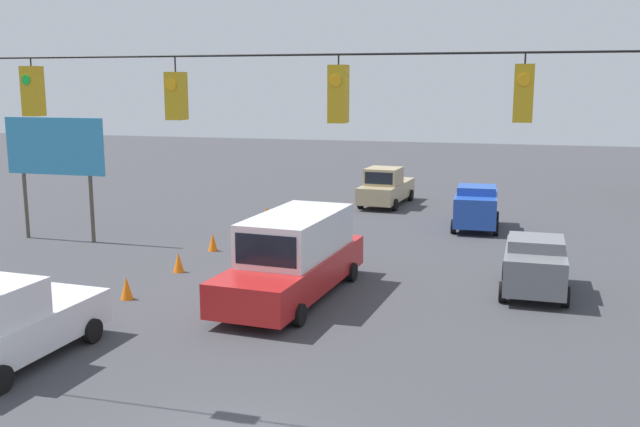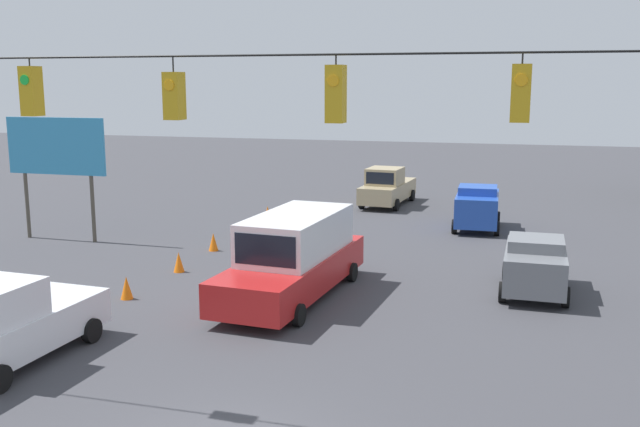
{
  "view_description": "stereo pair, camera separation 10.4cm",
  "coord_description": "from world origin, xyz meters",
  "px_view_note": "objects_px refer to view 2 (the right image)",
  "views": [
    {
      "loc": [
        -4.75,
        10.88,
        6.68
      ],
      "look_at": [
        1.48,
        -11.53,
        2.39
      ],
      "focal_mm": 40.0,
      "sensor_mm": 36.0,
      "label": 1
    },
    {
      "loc": [
        -4.85,
        10.86,
        6.68
      ],
      "look_at": [
        1.48,
        -11.53,
        2.39
      ],
      "focal_mm": 40.0,
      "sensor_mm": 36.0,
      "label": 2
    }
  ],
  "objects_px": {
    "overhead_signal_span": "(254,172)",
    "traffic_cone_farthest": "(268,213)",
    "sedan_grey_oncoming_far": "(535,264)",
    "pickup_truck_white_parked_shoulder": "(8,324)",
    "sedan_blue_oncoming_deep": "(477,207)",
    "traffic_cone_fourth": "(213,242)",
    "traffic_cone_third": "(179,262)",
    "roadside_billboard": "(56,152)",
    "traffic_cone_nearest": "(62,322)",
    "traffic_cone_fifth": "(245,227)",
    "traffic_cone_second": "(127,288)",
    "box_truck_red_withflow_mid": "(294,256)",
    "pickup_truck_tan_withflow_deep": "(387,188)"
  },
  "relations": [
    {
      "from": "pickup_truck_white_parked_shoulder",
      "to": "pickup_truck_tan_withflow_deep",
      "type": "xyz_separation_m",
      "value": [
        -4.67,
        -24.67,
        -0.0
      ]
    },
    {
      "from": "traffic_cone_nearest",
      "to": "traffic_cone_fifth",
      "type": "xyz_separation_m",
      "value": [
        0.02,
        -13.19,
        0.0
      ]
    },
    {
      "from": "traffic_cone_nearest",
      "to": "overhead_signal_span",
      "type": "bearing_deg",
      "value": 155.31
    },
    {
      "from": "traffic_cone_second",
      "to": "traffic_cone_farthest",
      "type": "distance_m",
      "value": 13.29
    },
    {
      "from": "sedan_grey_oncoming_far",
      "to": "pickup_truck_white_parked_shoulder",
      "type": "bearing_deg",
      "value": 37.6
    },
    {
      "from": "traffic_cone_second",
      "to": "traffic_cone_nearest",
      "type": "bearing_deg",
      "value": 91.26
    },
    {
      "from": "overhead_signal_span",
      "to": "traffic_cone_fourth",
      "type": "xyz_separation_m",
      "value": [
        6.89,
        -13.19,
        -4.65
      ]
    },
    {
      "from": "pickup_truck_white_parked_shoulder",
      "to": "traffic_cone_fourth",
      "type": "bearing_deg",
      "value": -89.69
    },
    {
      "from": "traffic_cone_fifth",
      "to": "traffic_cone_farthest",
      "type": "distance_m",
      "value": 3.46
    },
    {
      "from": "sedan_blue_oncoming_deep",
      "to": "pickup_truck_white_parked_shoulder",
      "type": "bearing_deg",
      "value": 63.0
    },
    {
      "from": "sedan_blue_oncoming_deep",
      "to": "traffic_cone_third",
      "type": "xyz_separation_m",
      "value": [
        9.76,
        10.64,
        -0.68
      ]
    },
    {
      "from": "pickup_truck_tan_withflow_deep",
      "to": "roadside_billboard",
      "type": "xyz_separation_m",
      "value": [
        11.89,
        12.5,
        2.8
      ]
    },
    {
      "from": "pickup_truck_tan_withflow_deep",
      "to": "traffic_cone_farthest",
      "type": "height_order",
      "value": "pickup_truck_tan_withflow_deep"
    },
    {
      "from": "traffic_cone_third",
      "to": "traffic_cone_fourth",
      "type": "xyz_separation_m",
      "value": [
        0.16,
        -3.34,
        0.0
      ]
    },
    {
      "from": "traffic_cone_nearest",
      "to": "traffic_cone_third",
      "type": "bearing_deg",
      "value": -90.12
    },
    {
      "from": "sedan_blue_oncoming_deep",
      "to": "traffic_cone_second",
      "type": "height_order",
      "value": "sedan_blue_oncoming_deep"
    },
    {
      "from": "box_truck_red_withflow_mid",
      "to": "roadside_billboard",
      "type": "xyz_separation_m",
      "value": [
        12.19,
        -5.11,
        2.47
      ]
    },
    {
      "from": "traffic_cone_third",
      "to": "pickup_truck_white_parked_shoulder",
      "type": "bearing_deg",
      "value": 89.37
    },
    {
      "from": "sedan_blue_oncoming_deep",
      "to": "box_truck_red_withflow_mid",
      "type": "bearing_deg",
      "value": 68.29
    },
    {
      "from": "pickup_truck_white_parked_shoulder",
      "to": "sedan_blue_oncoming_deep",
      "type": "relative_size",
      "value": 1.3
    },
    {
      "from": "traffic_cone_fourth",
      "to": "traffic_cone_farthest",
      "type": "xyz_separation_m",
      "value": [
        0.07,
        -6.56,
        0.0
      ]
    },
    {
      "from": "pickup_truck_white_parked_shoulder",
      "to": "box_truck_red_withflow_mid",
      "type": "xyz_separation_m",
      "value": [
        -4.97,
        -7.06,
        0.33
      ]
    },
    {
      "from": "sedan_grey_oncoming_far",
      "to": "traffic_cone_fourth",
      "type": "relative_size",
      "value": 5.47
    },
    {
      "from": "sedan_blue_oncoming_deep",
      "to": "pickup_truck_tan_withflow_deep",
      "type": "xyz_separation_m",
      "value": [
        5.19,
        -5.33,
        -0.07
      ]
    },
    {
      "from": "pickup_truck_white_parked_shoulder",
      "to": "traffic_cone_third",
      "type": "distance_m",
      "value": 8.73
    },
    {
      "from": "traffic_cone_third",
      "to": "sedan_grey_oncoming_far",
      "type": "bearing_deg",
      "value": -176.48
    },
    {
      "from": "overhead_signal_span",
      "to": "traffic_cone_farthest",
      "type": "height_order",
      "value": "overhead_signal_span"
    },
    {
      "from": "overhead_signal_span",
      "to": "pickup_truck_white_parked_shoulder",
      "type": "distance_m",
      "value": 8.01
    },
    {
      "from": "box_truck_red_withflow_mid",
      "to": "traffic_cone_fifth",
      "type": "distance_m",
      "value": 9.51
    },
    {
      "from": "pickup_truck_tan_withflow_deep",
      "to": "traffic_cone_fifth",
      "type": "distance_m",
      "value": 10.59
    },
    {
      "from": "sedan_grey_oncoming_far",
      "to": "box_truck_red_withflow_mid",
      "type": "relative_size",
      "value": 0.52
    },
    {
      "from": "overhead_signal_span",
      "to": "pickup_truck_white_parked_shoulder",
      "type": "relative_size",
      "value": 4.12
    },
    {
      "from": "pickup_truck_tan_withflow_deep",
      "to": "traffic_cone_third",
      "type": "distance_m",
      "value": 16.62
    },
    {
      "from": "traffic_cone_fourth",
      "to": "sedan_blue_oncoming_deep",
      "type": "bearing_deg",
      "value": -143.69
    },
    {
      "from": "sedan_blue_oncoming_deep",
      "to": "traffic_cone_fourth",
      "type": "bearing_deg",
      "value": 36.31
    },
    {
      "from": "pickup_truck_tan_withflow_deep",
      "to": "traffic_cone_farthest",
      "type": "xyz_separation_m",
      "value": [
        4.8,
        6.06,
        -0.61
      ]
    },
    {
      "from": "sedan_blue_oncoming_deep",
      "to": "traffic_cone_farthest",
      "type": "distance_m",
      "value": 10.04
    },
    {
      "from": "sedan_blue_oncoming_deep",
      "to": "traffic_cone_farthest",
      "type": "bearing_deg",
      "value": 4.18
    },
    {
      "from": "overhead_signal_span",
      "to": "sedan_blue_oncoming_deep",
      "type": "xyz_separation_m",
      "value": [
        -3.04,
        -20.48,
        -3.97
      ]
    },
    {
      "from": "pickup_truck_tan_withflow_deep",
      "to": "traffic_cone_fourth",
      "type": "xyz_separation_m",
      "value": [
        4.74,
        12.62,
        -0.61
      ]
    },
    {
      "from": "traffic_cone_fourth",
      "to": "traffic_cone_fifth",
      "type": "bearing_deg",
      "value": -92.41
    },
    {
      "from": "traffic_cone_fourth",
      "to": "sedan_grey_oncoming_far",
      "type": "bearing_deg",
      "value": 168.13
    },
    {
      "from": "traffic_cone_fourth",
      "to": "traffic_cone_nearest",
      "type": "bearing_deg",
      "value": 90.83
    },
    {
      "from": "pickup_truck_white_parked_shoulder",
      "to": "traffic_cone_fifth",
      "type": "distance_m",
      "value": 15.17
    },
    {
      "from": "traffic_cone_fifth",
      "to": "roadside_billboard",
      "type": "height_order",
      "value": "roadside_billboard"
    },
    {
      "from": "traffic_cone_third",
      "to": "traffic_cone_fifth",
      "type": "xyz_separation_m",
      "value": [
        0.03,
        -6.45,
        0.0
      ]
    },
    {
      "from": "sedan_grey_oncoming_far",
      "to": "traffic_cone_fifth",
      "type": "distance_m",
      "value": 13.49
    },
    {
      "from": "traffic_cone_third",
      "to": "traffic_cone_fourth",
      "type": "relative_size",
      "value": 1.0
    },
    {
      "from": "box_truck_red_withflow_mid",
      "to": "traffic_cone_third",
      "type": "xyz_separation_m",
      "value": [
        4.87,
        -1.65,
        -0.95
      ]
    },
    {
      "from": "roadside_billboard",
      "to": "traffic_cone_nearest",
      "type": "bearing_deg",
      "value": 125.6
    }
  ]
}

